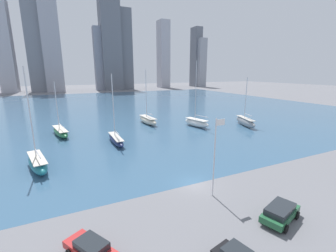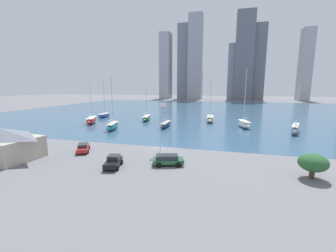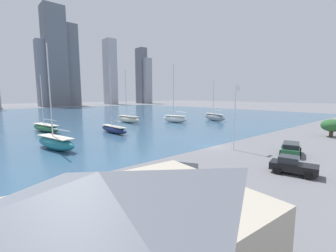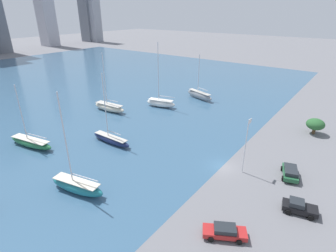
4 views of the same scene
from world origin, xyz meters
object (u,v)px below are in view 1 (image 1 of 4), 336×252
sailboat_cream (148,120)px  sailboat_gray (245,122)px  sailboat_green (60,132)px  sailboat_navy (116,139)px  parked_wagon_green (280,212)px  sailboat_teal (38,163)px  parked_sedan_red (92,249)px  sailboat_white (197,122)px  flag_pole (215,154)px

sailboat_cream → sailboat_gray: 26.46m
sailboat_gray → sailboat_green: size_ratio=1.06×
sailboat_gray → sailboat_green: sailboat_gray is taller
sailboat_navy → parked_wagon_green: size_ratio=2.70×
sailboat_teal → parked_sedan_red: sailboat_teal is taller
sailboat_white → sailboat_cream: size_ratio=1.15×
sailboat_cream → sailboat_teal: size_ratio=0.99×
flag_pole → parked_wagon_green: size_ratio=1.81×
sailboat_cream → parked_sedan_red: (-19.96, -42.11, -0.29)m
sailboat_white → flag_pole: bearing=-132.4°
sailboat_white → parked_wagon_green: size_ratio=3.30×
flag_pole → sailboat_white: size_ratio=0.55×
parked_sedan_red → sailboat_navy: bearing=44.0°
flag_pole → sailboat_teal: size_ratio=0.62×
flag_pole → sailboat_white: bearing=61.1°
flag_pole → sailboat_teal: sailboat_teal is taller
sailboat_white → sailboat_cream: sailboat_white is taller
sailboat_white → sailboat_navy: bearing=179.6°
sailboat_white → sailboat_green: bearing=156.2°
sailboat_teal → sailboat_green: sailboat_teal is taller
sailboat_gray → parked_wagon_green: (-25.63, -31.59, -0.28)m
sailboat_navy → parked_wagon_green: sailboat_navy is taller
sailboat_navy → sailboat_gray: 34.71m
sailboat_teal → sailboat_green: bearing=68.1°
sailboat_teal → sailboat_green: (3.06, 18.79, -0.16)m
parked_wagon_green → sailboat_teal: bearing=-154.3°
sailboat_white → sailboat_teal: 37.92m
sailboat_teal → parked_wagon_green: bearing=-59.2°
sailboat_gray → parked_sedan_red: sailboat_gray is taller
sailboat_white → sailboat_green: sailboat_white is taller
flag_pole → parked_wagon_green: flag_pole is taller
sailboat_navy → parked_sedan_red: sailboat_navy is taller
sailboat_navy → sailboat_gray: size_ratio=1.08×
sailboat_white → parked_wagon_green: sailboat_white is taller
sailboat_navy → sailboat_teal: 15.29m
sailboat_white → parked_sedan_red: bearing=-145.9°
sailboat_gray → sailboat_green: (-44.89, 10.69, -0.27)m
sailboat_white → sailboat_gray: sailboat_white is taller
sailboat_gray → parked_wagon_green: sailboat_gray is taller
sailboat_white → sailboat_cream: 13.62m
sailboat_white → sailboat_green: 33.14m
sailboat_teal → sailboat_cream: bearing=27.9°
sailboat_white → sailboat_navy: sailboat_white is taller
sailboat_white → sailboat_cream: bearing=126.9°
sailboat_teal → sailboat_gray: (47.95, 8.10, 0.10)m
flag_pole → sailboat_white: sailboat_white is taller
sailboat_white → sailboat_gray: size_ratio=1.32×
sailboat_navy → parked_wagon_green: bearing=-75.0°
flag_pole → sailboat_green: sailboat_green is taller
sailboat_gray → sailboat_green: 46.14m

